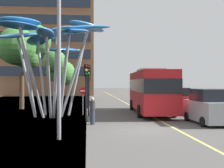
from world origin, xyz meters
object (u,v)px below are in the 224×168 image
(red_bus, at_px, (151,89))
(traffic_light_opposite, at_px, (89,82))
(car_parked_near, at_px, (209,107))
(car_parked_mid, at_px, (176,101))
(traffic_light_kerb_near, at_px, (86,80))
(traffic_light_kerb_far, at_px, (89,79))
(leaf_sculpture, at_px, (52,38))
(no_entry_sign, at_px, (83,96))
(traffic_light_island_mid, at_px, (87,81))
(car_parked_far, at_px, (163,97))
(pedestrian, at_px, (92,111))
(street_lamp, at_px, (66,25))

(red_bus, distance_m, traffic_light_opposite, 9.17)
(red_bus, height_order, car_parked_near, red_bus)
(car_parked_near, bearing_deg, car_parked_mid, 90.13)
(traffic_light_kerb_near, height_order, traffic_light_kerb_far, traffic_light_kerb_far)
(leaf_sculpture, bearing_deg, red_bus, 9.28)
(leaf_sculpture, distance_m, car_parked_near, 12.46)
(traffic_light_opposite, relative_size, no_entry_sign, 1.64)
(traffic_light_island_mid, bearing_deg, traffic_light_opposite, 85.35)
(red_bus, distance_m, leaf_sculpture, 9.06)
(traffic_light_island_mid, relative_size, no_entry_sign, 1.69)
(no_entry_sign, bearing_deg, traffic_light_kerb_near, -86.10)
(traffic_light_kerb_far, relative_size, car_parked_near, 0.95)
(leaf_sculpture, xyz_separation_m, car_parked_far, (10.91, 7.96, -5.01))
(red_bus, bearing_deg, traffic_light_kerb_far, -168.57)
(car_parked_mid, xyz_separation_m, pedestrian, (-7.36, -6.10, -0.17))
(leaf_sculpture, distance_m, no_entry_sign, 5.17)
(leaf_sculpture, height_order, traffic_light_kerb_near, leaf_sculpture)
(traffic_light_kerb_near, xyz_separation_m, traffic_light_island_mid, (0.08, 9.79, -0.03))
(no_entry_sign, bearing_deg, leaf_sculpture, -163.81)
(pedestrian, bearing_deg, car_parked_far, 57.48)
(leaf_sculpture, relative_size, traffic_light_kerb_near, 2.55)
(leaf_sculpture, distance_m, traffic_light_kerb_near, 5.38)
(traffic_light_opposite, bearing_deg, car_parked_far, -6.64)
(traffic_light_opposite, height_order, street_lamp, street_lamp)
(traffic_light_opposite, height_order, no_entry_sign, traffic_light_opposite)
(street_lamp, bearing_deg, traffic_light_island_mid, 86.30)
(car_parked_mid, bearing_deg, traffic_light_opposite, 136.06)
(traffic_light_kerb_near, relative_size, no_entry_sign, 1.71)
(leaf_sculpture, height_order, car_parked_near, leaf_sculpture)
(no_entry_sign, bearing_deg, traffic_light_island_mid, 86.46)
(red_bus, xyz_separation_m, car_parked_near, (2.38, -5.99, -1.02))
(traffic_light_opposite, bearing_deg, leaf_sculpture, -108.09)
(traffic_light_kerb_far, bearing_deg, pedestrian, -87.25)
(leaf_sculpture, height_order, pedestrian, leaf_sculpture)
(car_parked_near, relative_size, pedestrian, 2.49)
(leaf_sculpture, height_order, traffic_light_kerb_far, leaf_sculpture)
(street_lamp, relative_size, no_entry_sign, 3.73)
(street_lamp, bearing_deg, car_parked_mid, 50.64)
(pedestrian, xyz_separation_m, no_entry_sign, (-0.67, 5.10, 0.65))
(traffic_light_island_mid, bearing_deg, car_parked_mid, -31.76)
(red_bus, relative_size, car_parked_far, 2.27)
(traffic_light_island_mid, bearing_deg, leaf_sculpture, -112.79)
(car_parked_far, bearing_deg, traffic_light_kerb_near, -126.25)
(car_parked_far, xyz_separation_m, no_entry_sign, (-8.57, -7.28, 0.46))
(car_parked_far, bearing_deg, leaf_sculpture, -143.90)
(traffic_light_kerb_far, height_order, car_parked_far, traffic_light_kerb_far)
(pedestrian, relative_size, no_entry_sign, 0.76)
(car_parked_near, relative_size, street_lamp, 0.51)
(traffic_light_opposite, distance_m, pedestrian, 13.43)
(car_parked_far, distance_m, pedestrian, 14.68)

